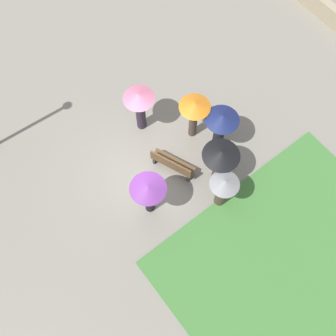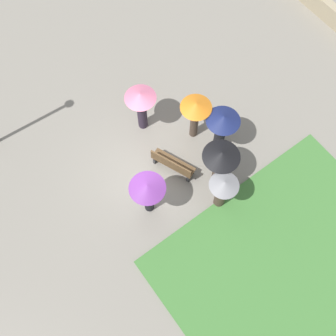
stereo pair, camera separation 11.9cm
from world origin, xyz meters
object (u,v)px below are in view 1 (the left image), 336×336
object	(u,v)px
crowd_person_orange	(194,111)
crowd_person_navy	(221,124)
crowd_person_purple	(148,192)
crowd_person_grey	(223,188)
crowd_person_black	(221,157)
crowd_person_pink	(140,104)
park_bench	(172,164)

from	to	relation	value
crowd_person_orange	crowd_person_navy	distance (m)	0.97
crowd_person_purple	crowd_person_navy	distance (m)	3.32
crowd_person_orange	crowd_person_grey	bearing A→B (deg)	-81.11
crowd_person_grey	crowd_person_orange	bearing A→B (deg)	-20.32
crowd_person_orange	crowd_person_black	xyz separation A→B (m)	(-1.80, 0.41, -0.03)
crowd_person_pink	crowd_person_grey	size ratio (longest dim) A/B	1.12
park_bench	crowd_person_grey	world-z (taller)	crowd_person_grey
crowd_person_purple	crowd_person_grey	distance (m)	2.31
crowd_person_orange	crowd_person_black	bearing A→B (deg)	-74.20
crowd_person_black	crowd_person_pink	bearing A→B (deg)	-75.51
crowd_person_pink	crowd_person_navy	xyz separation A→B (m)	(-2.22, -1.65, -0.05)
crowd_person_orange	crowd_person_navy	size ratio (longest dim) A/B	1.03
crowd_person_pink	park_bench	bearing A→B (deg)	-117.71
park_bench	crowd_person_orange	xyz separation A→B (m)	(0.70, -1.45, 1.04)
crowd_person_navy	crowd_person_black	distance (m)	1.25
crowd_person_orange	crowd_person_black	distance (m)	1.84
crowd_person_orange	crowd_person_pink	size ratio (longest dim) A/B	0.99
crowd_person_navy	crowd_person_black	bearing A→B (deg)	95.00
crowd_person_orange	crowd_person_navy	bearing A→B (deg)	-35.48
park_bench	crowd_person_navy	bearing A→B (deg)	-117.87
crowd_person_navy	park_bench	bearing A→B (deg)	41.69
crowd_person_purple	crowd_person_black	size ratio (longest dim) A/B	1.03
park_bench	crowd_person_pink	xyz separation A→B (m)	(2.06, -0.22, 0.96)
park_bench	crowd_person_navy	distance (m)	2.09
crowd_person_pink	crowd_person_navy	bearing A→B (deg)	-75.03
crowd_person_orange	crowd_person_pink	distance (m)	1.83
crowd_person_navy	crowd_person_black	world-z (taller)	crowd_person_navy
crowd_person_grey	crowd_person_pink	bearing A→B (deg)	3.96
park_bench	crowd_person_grey	bearing A→B (deg)	173.16
crowd_person_pink	crowd_person_purple	world-z (taller)	crowd_person_pink
park_bench	crowd_person_orange	bearing A→B (deg)	-86.93
crowd_person_pink	crowd_person_grey	xyz separation A→B (m)	(-3.92, -0.31, -0.23)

